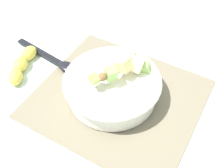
{
  "coord_description": "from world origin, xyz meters",
  "views": [
    {
      "loc": [
        0.21,
        -0.4,
        0.56
      ],
      "look_at": [
        -0.02,
        -0.0,
        0.05
      ],
      "focal_mm": 45.91,
      "sensor_mm": 36.0,
      "label": 1
    }
  ],
  "objects": [
    {
      "name": "ground_plane",
      "position": [
        0.0,
        0.0,
        0.0
      ],
      "size": [
        2.4,
        2.4,
        0.0
      ],
      "primitive_type": "plane",
      "color": "silver"
    },
    {
      "name": "placemat",
      "position": [
        0.0,
        0.0,
        0.0
      ],
      "size": [
        0.4,
        0.36,
        0.01
      ],
      "primitive_type": "cube",
      "color": "#756B56",
      "rests_on": "ground_plane"
    },
    {
      "name": "salad_bowl",
      "position": [
        -0.01,
        0.0,
        0.04
      ],
      "size": [
        0.24,
        0.24,
        0.11
      ],
      "color": "white",
      "rests_on": "placemat"
    },
    {
      "name": "serving_spoon",
      "position": [
        -0.22,
        0.03,
        0.01
      ],
      "size": [
        0.22,
        0.06,
        0.01
      ],
      "color": "black",
      "rests_on": "placemat"
    },
    {
      "name": "banana_whole",
      "position": [
        -0.28,
        -0.04,
        0.02
      ],
      "size": [
        0.08,
        0.15,
        0.04
      ],
      "color": "yellow",
      "rests_on": "ground_plane"
    }
  ]
}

